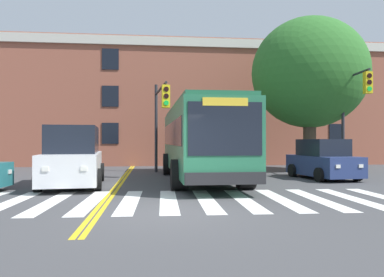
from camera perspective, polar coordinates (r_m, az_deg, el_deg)
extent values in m
plane|color=#424244|center=(9.04, -3.41, -11.20)|extent=(120.00, 120.00, 0.00)
cube|color=white|center=(11.52, -25.97, -8.80)|extent=(0.60, 4.25, 0.01)
cube|color=white|center=(11.17, -20.72, -9.08)|extent=(0.60, 4.25, 0.01)
cube|color=white|center=(10.92, -15.19, -9.29)|extent=(0.60, 4.25, 0.01)
cube|color=white|center=(10.78, -9.44, -9.41)|extent=(0.60, 4.25, 0.01)
cube|color=white|center=(10.74, -3.60, -9.45)|extent=(0.60, 4.25, 0.01)
cube|color=white|center=(10.81, 2.23, -9.39)|extent=(0.60, 4.25, 0.01)
cube|color=white|center=(10.99, 7.92, -9.24)|extent=(0.60, 4.25, 0.01)
cube|color=white|center=(11.27, 13.37, -9.01)|extent=(0.60, 4.25, 0.01)
cube|color=white|center=(11.65, 18.50, -8.72)|extent=(0.60, 4.25, 0.01)
cube|color=white|center=(12.11, 23.28, -8.39)|extent=(0.60, 4.25, 0.01)
cube|color=gold|center=(24.69, -9.28, -4.30)|extent=(0.12, 36.00, 0.01)
cube|color=gold|center=(24.69, -8.91, -4.31)|extent=(0.12, 36.00, 0.01)
cube|color=#28704C|center=(16.39, 1.07, -0.23)|extent=(2.62, 11.07, 2.63)
cube|color=black|center=(16.61, 5.30, 0.68)|extent=(0.18, 10.15, 0.95)
cube|color=black|center=(16.27, -3.24, 0.70)|extent=(0.18, 10.15, 0.95)
cube|color=black|center=(10.94, 5.11, 1.50)|extent=(2.21, 0.06, 1.58)
cube|color=yellow|center=(11.00, 5.11, 5.61)|extent=(1.35, 0.05, 0.24)
cube|color=#232326|center=(10.97, 5.14, -6.10)|extent=(2.40, 0.14, 0.36)
cube|color=#246444|center=(16.45, 1.07, 4.63)|extent=(2.47, 10.63, 0.16)
cylinder|color=black|center=(13.32, 8.16, -5.39)|extent=(0.58, 1.08, 1.07)
cylinder|color=black|center=(12.91, -1.97, -5.55)|extent=(0.58, 1.08, 1.07)
cylinder|color=black|center=(19.06, 3.52, -3.87)|extent=(0.58, 1.08, 1.07)
cylinder|color=black|center=(18.78, -3.53, -3.93)|extent=(0.58, 1.08, 1.07)
cube|color=white|center=(14.83, -17.62, -4.11)|extent=(2.40, 5.21, 1.04)
cube|color=black|center=(14.85, -17.60, -0.17)|extent=(2.02, 3.28, 1.00)
cube|color=white|center=(12.25, -16.17, -4.42)|extent=(0.20, 0.06, 0.14)
cube|color=white|center=(12.39, -21.47, -4.36)|extent=(0.20, 0.06, 0.14)
cylinder|color=black|center=(13.24, -14.10, -6.08)|extent=(0.29, 0.78, 0.76)
cylinder|color=black|center=(13.46, -22.47, -5.97)|extent=(0.29, 0.78, 0.76)
cylinder|color=black|center=(16.35, -13.65, -4.99)|extent=(0.29, 0.78, 0.76)
cylinder|color=black|center=(16.53, -20.45, -4.93)|extent=(0.29, 0.78, 0.76)
cube|color=navy|center=(17.82, 19.35, -3.89)|extent=(2.17, 3.89, 0.87)
cube|color=black|center=(17.82, 19.28, -1.30)|extent=(1.80, 2.21, 0.74)
cube|color=white|center=(16.57, 24.35, -3.84)|extent=(0.20, 0.06, 0.14)
cube|color=white|center=(15.97, 21.37, -3.98)|extent=(0.20, 0.06, 0.14)
cylinder|color=black|center=(17.40, 23.87, -4.95)|extent=(0.29, 0.62, 0.60)
cylinder|color=black|center=(16.40, 18.87, -5.25)|extent=(0.29, 0.62, 0.60)
cylinder|color=black|center=(19.29, 19.76, -4.51)|extent=(0.29, 0.62, 0.60)
cylinder|color=black|center=(18.39, 15.07, -4.72)|extent=(0.29, 0.62, 0.60)
cube|color=#AD1E1E|center=(27.32, 0.30, -2.26)|extent=(2.23, 4.74, 1.18)
cube|color=black|center=(27.36, 0.29, 0.02)|extent=(1.94, 2.97, 0.99)
cube|color=white|center=(25.03, 1.99, -2.16)|extent=(0.20, 0.05, 0.14)
cube|color=white|center=(24.95, -0.75, -2.16)|extent=(0.20, 0.05, 0.14)
cylinder|color=black|center=(25.99, 2.74, -3.28)|extent=(0.26, 0.77, 0.76)
cylinder|color=black|center=(25.86, -1.77, -3.29)|extent=(0.26, 0.77, 0.76)
cylinder|color=black|center=(28.85, 2.15, -2.99)|extent=(0.26, 0.77, 0.76)
cylinder|color=black|center=(28.74, -1.90, -3.00)|extent=(0.26, 0.77, 0.76)
cube|color=white|center=(14.22, -26.00, -4.57)|extent=(0.06, 0.20, 0.14)
cylinder|color=#28282D|center=(21.34, 22.02, 2.42)|extent=(0.16, 0.16, 5.46)
cylinder|color=#28282D|center=(20.37, 23.62, 8.96)|extent=(0.26, 2.69, 0.11)
cube|color=yellow|center=(19.23, 25.22, 7.70)|extent=(0.36, 0.30, 1.00)
cylinder|color=black|center=(19.15, 25.43, 8.65)|extent=(0.22, 0.04, 0.22)
cylinder|color=black|center=(19.10, 25.43, 7.76)|extent=(0.22, 0.04, 0.22)
cylinder|color=green|center=(19.06, 25.44, 6.87)|extent=(0.22, 0.04, 0.22)
cylinder|color=#28282D|center=(20.46, -5.49, 1.55)|extent=(0.16, 0.16, 4.77)
cylinder|color=#28282D|center=(18.54, -4.80, 7.56)|extent=(0.51, 4.18, 0.11)
cube|color=yellow|center=(16.55, -4.01, 6.42)|extent=(0.37, 0.31, 1.00)
cylinder|color=black|center=(16.44, -3.94, 7.52)|extent=(0.22, 0.05, 0.22)
cylinder|color=black|center=(16.40, -3.94, 6.48)|extent=(0.22, 0.05, 0.22)
cylinder|color=green|center=(16.37, -3.95, 5.44)|extent=(0.22, 0.05, 0.22)
cylinder|color=#4C3D2D|center=(22.16, 17.49, -0.98)|extent=(0.71, 0.71, 2.92)
ellipsoid|color=#2D6B28|center=(22.49, 17.47, 9.56)|extent=(7.75, 7.16, 6.25)
cube|color=#9E5642|center=(29.35, -11.52, 4.94)|extent=(39.50, 7.58, 8.82)
cube|color=beige|center=(26.25, -12.34, 14.48)|extent=(39.50, 0.16, 0.60)
cube|color=black|center=(25.43, -12.35, 0.78)|extent=(1.10, 0.06, 1.40)
cube|color=black|center=(28.43, 21.19, 0.68)|extent=(1.10, 0.06, 1.40)
cube|color=black|center=(25.60, -12.34, 6.32)|extent=(1.10, 0.06, 1.40)
cube|color=black|center=(28.58, 21.18, 5.63)|extent=(1.10, 0.06, 1.40)
cube|color=black|center=(26.00, -12.33, 11.73)|extent=(1.10, 0.06, 1.40)
cube|color=black|center=(28.94, 21.16, 10.50)|extent=(1.10, 0.06, 1.40)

